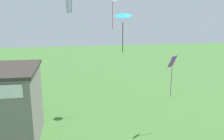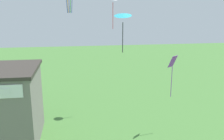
# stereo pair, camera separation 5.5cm
# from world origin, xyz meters

# --- Properties ---
(kite_purple_streamer) EXTENTS (0.86, 0.79, 3.46)m
(kite_purple_streamer) POSITION_xyz_m (5.39, 10.70, 5.56)
(kite_purple_streamer) COLOR purple
(kite_white_delta) EXTENTS (1.13, 1.11, 2.93)m
(kite_white_delta) POSITION_xyz_m (1.28, 15.43, 10.85)
(kite_white_delta) COLOR white
(kite_cyan_delta) EXTENTS (1.33, 1.33, 2.46)m
(kite_cyan_delta) POSITION_xyz_m (0.64, 7.27, 9.74)
(kite_cyan_delta) COLOR #2DB2C6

